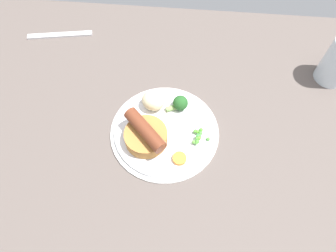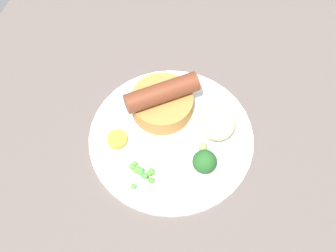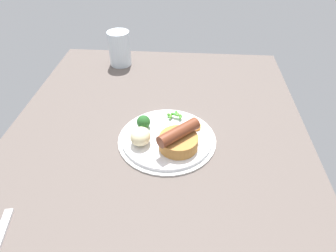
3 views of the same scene
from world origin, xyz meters
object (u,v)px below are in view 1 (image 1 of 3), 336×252
(pea_pile, at_px, (198,136))
(carrot_slice_0, at_px, (179,158))
(potato_chunk_0, at_px, (152,100))
(sausage_pudding, at_px, (146,135))
(dinner_plate, at_px, (165,131))
(broccoli_floret_near, at_px, (180,103))
(fork, at_px, (60,35))

(pea_pile, xyz_separation_m, carrot_slice_0, (-0.04, -0.05, -0.01))
(potato_chunk_0, bearing_deg, carrot_slice_0, -61.13)
(sausage_pudding, height_order, pea_pile, sausage_pudding)
(sausage_pudding, distance_m, carrot_slice_0, 0.09)
(dinner_plate, relative_size, pea_pile, 5.90)
(dinner_plate, relative_size, potato_chunk_0, 4.65)
(pea_pile, bearing_deg, sausage_pudding, -173.18)
(sausage_pudding, bearing_deg, broccoli_floret_near, -79.82)
(broccoli_floret_near, relative_size, fork, 0.29)
(carrot_slice_0, xyz_separation_m, fork, (-0.36, 0.35, -0.02))
(sausage_pudding, xyz_separation_m, potato_chunk_0, (0.00, 0.09, -0.00))
(dinner_plate, bearing_deg, fork, 138.94)
(pea_pile, distance_m, fork, 0.50)
(sausage_pudding, distance_m, fork, 0.43)
(dinner_plate, xyz_separation_m, carrot_slice_0, (0.04, -0.07, 0.01))
(broccoli_floret_near, bearing_deg, sausage_pudding, -149.22)
(potato_chunk_0, xyz_separation_m, fork, (-0.29, 0.22, -0.03))
(broccoli_floret_near, xyz_separation_m, carrot_slice_0, (0.01, -0.13, -0.01))
(pea_pile, relative_size, carrot_slice_0, 1.40)
(sausage_pudding, distance_m, potato_chunk_0, 0.09)
(pea_pile, height_order, potato_chunk_0, potato_chunk_0)
(dinner_plate, relative_size, fork, 1.39)
(dinner_plate, distance_m, potato_chunk_0, 0.08)
(sausage_pudding, xyz_separation_m, fork, (-0.29, 0.31, -0.03))
(sausage_pudding, height_order, fork, sausage_pudding)
(potato_chunk_0, bearing_deg, pea_pile, -35.27)
(potato_chunk_0, bearing_deg, broccoli_floret_near, 0.84)
(dinner_plate, bearing_deg, broccoli_floret_near, 64.86)
(pea_pile, height_order, broccoli_floret_near, broccoli_floret_near)
(pea_pile, relative_size, fork, 0.24)
(dinner_plate, relative_size, carrot_slice_0, 8.29)
(broccoli_floret_near, relative_size, potato_chunk_0, 0.97)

